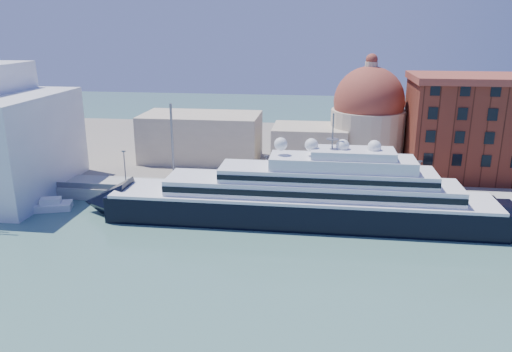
# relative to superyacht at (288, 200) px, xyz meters

# --- Properties ---
(ground) EXTENTS (400.00, 400.00, 0.00)m
(ground) POSITION_rel_superyacht_xyz_m (-5.03, -23.00, -4.22)
(ground) COLOR #3C685E
(ground) RESTS_ON ground
(quay) EXTENTS (180.00, 10.00, 2.50)m
(quay) POSITION_rel_superyacht_xyz_m (-5.03, 11.00, -2.97)
(quay) COLOR gray
(quay) RESTS_ON ground
(land) EXTENTS (260.00, 72.00, 2.00)m
(land) POSITION_rel_superyacht_xyz_m (-5.03, 52.00, -3.22)
(land) COLOR slate
(land) RESTS_ON ground
(quay_fence) EXTENTS (180.00, 0.10, 1.20)m
(quay_fence) POSITION_rel_superyacht_xyz_m (-5.03, 6.50, -1.12)
(quay_fence) COLOR slate
(quay_fence) RESTS_ON quay
(superyacht) EXTENTS (81.87, 11.35, 24.47)m
(superyacht) POSITION_rel_superyacht_xyz_m (0.00, 0.00, 0.00)
(superyacht) COLOR black
(superyacht) RESTS_ON ground
(service_barge) EXTENTS (12.42, 7.48, 2.65)m
(service_barge) POSITION_rel_superyacht_xyz_m (-49.45, -0.70, -3.46)
(service_barge) COLOR white
(service_barge) RESTS_ON ground
(warehouse) EXTENTS (43.00, 19.00, 23.25)m
(warehouse) POSITION_rel_superyacht_xyz_m (46.97, 29.00, 9.57)
(warehouse) COLOR maroon
(warehouse) RESTS_ON land
(church) EXTENTS (66.00, 18.00, 25.50)m
(church) POSITION_rel_superyacht_xyz_m (1.35, 34.72, 6.69)
(church) COLOR beige
(church) RESTS_ON land
(lamp_posts) EXTENTS (120.80, 2.40, 18.00)m
(lamp_posts) POSITION_rel_superyacht_xyz_m (-17.70, 9.27, 5.62)
(lamp_posts) COLOR slate
(lamp_posts) RESTS_ON quay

